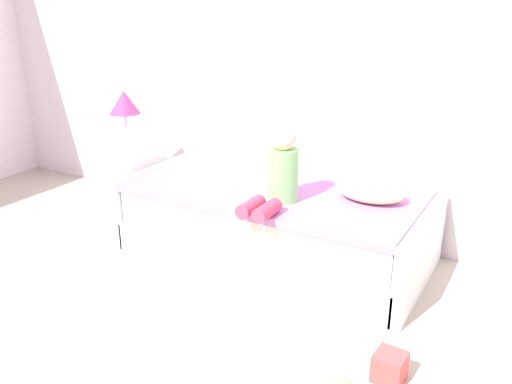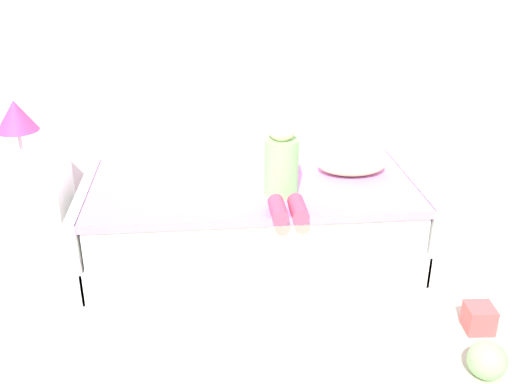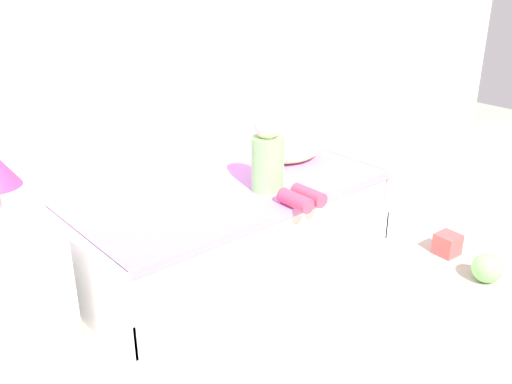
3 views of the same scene
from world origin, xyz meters
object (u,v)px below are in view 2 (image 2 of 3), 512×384
Objects in this scene: child_figure at (282,165)px; toy_block at (479,318)px; table_lamp at (16,119)px; toy_ball at (487,360)px; bed at (252,219)px; pillow at (352,163)px; nightstand at (34,219)px.

toy_block is (0.96, -0.67, -0.63)m from child_figure.
table_lamp reaches higher than toy_ball.
toy_block is (1.11, -0.90, -0.17)m from bed.
child_figure reaches higher than pillow.
bed is at bearing 128.65° from toy_ball.
nightstand is 0.64m from table_lamp.
child_figure is at bearing -146.29° from pillow.
bed is 0.73m from pillow.
toy_ball is at bearing -28.53° from table_lamp.
child_figure reaches higher than bed.
nightstand reaches higher than toy_block.
nightstand is 1.33× the size of table_lamp.
pillow is at bearing 33.71° from child_figure.
child_figure is (1.50, -0.26, -0.23)m from table_lamp.
pillow reaches higher than nightstand.
bed is 4.69× the size of table_lamp.
pillow is (2.00, 0.07, 0.26)m from nightstand.
child_figure is 3.56× the size of toy_block.
toy_ball is 0.36m from toy_block.
toy_ball is at bearing -50.37° from child_figure.
pillow reaches higher than bed.
table_lamp is 1.02× the size of pillow.
bed is at bearing -1.25° from table_lamp.
table_lamp reaches higher than pillow.
pillow is at bearing 8.80° from bed.
toy_block is at bearing -38.99° from bed.
table_lamp reaches higher than child_figure.
toy_block is (0.47, -1.00, -0.49)m from pillow.
bed is 1.60m from toy_ball.
nightstand is 1.18× the size of child_figure.
nightstand reaches higher than toy_ball.
nightstand is at bearing 170.27° from child_figure.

